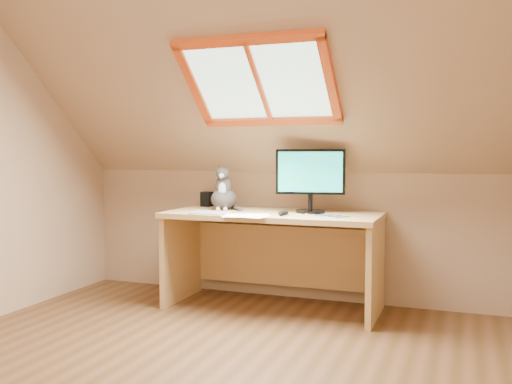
% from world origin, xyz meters
% --- Properties ---
extents(ground, '(3.50, 3.50, 0.00)m').
position_xyz_m(ground, '(0.00, 0.00, 0.00)').
color(ground, brown).
rests_on(ground, ground).
extents(room_shell, '(3.52, 3.52, 2.41)m').
position_xyz_m(room_shell, '(0.00, -0.09, 1.43)').
color(room_shell, tan).
rests_on(room_shell, ground).
extents(desk, '(1.57, 0.69, 0.71)m').
position_xyz_m(desk, '(-0.02, 1.45, 0.49)').
color(desk, tan).
rests_on(desk, ground).
extents(monitor, '(0.50, 0.21, 0.46)m').
position_xyz_m(monitor, '(0.25, 1.44, 0.98)').
color(monitor, black).
rests_on(monitor, desk).
extents(cat, '(0.24, 0.27, 0.35)m').
position_xyz_m(cat, '(-0.44, 1.44, 0.84)').
color(cat, '#433E3B').
rests_on(cat, desk).
extents(desk_speaker, '(0.10, 0.10, 0.12)m').
position_xyz_m(desk_speaker, '(-0.67, 1.63, 0.77)').
color(desk_speaker, black).
rests_on(desk_speaker, desk).
extents(graphics_tablet, '(0.28, 0.21, 0.01)m').
position_xyz_m(graphics_tablet, '(-0.41, 1.15, 0.72)').
color(graphics_tablet, '#B2B2B7').
rests_on(graphics_tablet, desk).
extents(mouse, '(0.08, 0.12, 0.03)m').
position_xyz_m(mouse, '(0.12, 1.19, 0.73)').
color(mouse, black).
rests_on(mouse, desk).
extents(papers, '(0.35, 0.30, 0.01)m').
position_xyz_m(papers, '(-0.03, 1.12, 0.72)').
color(papers, white).
rests_on(papers, desk).
extents(cables, '(0.51, 0.26, 0.01)m').
position_xyz_m(cables, '(0.34, 1.26, 0.72)').
color(cables, silver).
rests_on(cables, desk).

